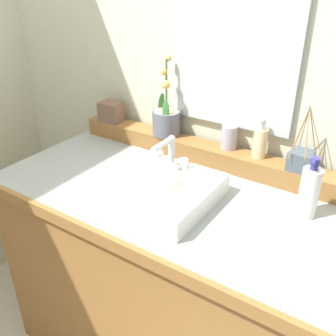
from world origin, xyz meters
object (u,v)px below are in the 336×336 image
object	(u,v)px
sink_basin	(151,188)
soap_dispenser	(260,142)
soap_bar	(142,156)
lotion_bottle	(309,192)
reed_diffuser	(301,160)
trinket_box	(111,112)
tumbler_cup	(229,137)
potted_plant	(166,119)

from	to	relation	value
sink_basin	soap_dispenser	distance (m)	0.43
soap_bar	lotion_bottle	bearing A→B (deg)	8.07
reed_diffuser	lotion_bottle	size ratio (longest dim) A/B	1.15
trinket_box	tumbler_cup	bearing A→B (deg)	-3.42
soap_dispenser	tumbler_cup	world-z (taller)	soap_dispenser
trinket_box	lotion_bottle	xyz separation A→B (m)	(0.92, -0.15, -0.03)
sink_basin	trinket_box	world-z (taller)	sink_basin
trinket_box	lotion_bottle	distance (m)	0.94
tumbler_cup	lotion_bottle	distance (m)	0.40
soap_dispenser	potted_plant	bearing A→B (deg)	-179.05
soap_dispenser	tumbler_cup	bearing A→B (deg)	176.72
soap_bar	reed_diffuser	distance (m)	0.56
sink_basin	tumbler_cup	bearing A→B (deg)	72.86
trinket_box	potted_plant	bearing A→B (deg)	-3.81
tumbler_cup	lotion_bottle	bearing A→B (deg)	-26.29
sink_basin	potted_plant	bearing A→B (deg)	115.83
soap_bar	reed_diffuser	size ratio (longest dim) A/B	0.30
soap_bar	soap_dispenser	bearing A→B (deg)	35.69
soap_dispenser	tumbler_cup	distance (m)	0.13
potted_plant	lotion_bottle	xyz separation A→B (m)	(0.63, -0.16, -0.05)
sink_basin	soap_bar	distance (m)	0.16
lotion_bottle	reed_diffuser	bearing A→B (deg)	116.01
potted_plant	lotion_bottle	bearing A→B (deg)	-14.33
reed_diffuser	trinket_box	bearing A→B (deg)	-179.81
sink_basin	soap_bar	xyz separation A→B (m)	(-0.11, 0.10, 0.05)
potted_plant	soap_dispenser	distance (m)	0.40
soap_dispenser	sink_basin	bearing A→B (deg)	-123.82
soap_bar	trinket_box	size ratio (longest dim) A/B	0.72
potted_plant	trinket_box	xyz separation A→B (m)	(-0.29, -0.01, -0.02)
reed_diffuser	trinket_box	distance (m)	0.85
soap_dispenser	trinket_box	size ratio (longest dim) A/B	1.52
reed_diffuser	sink_basin	bearing A→B (deg)	-139.16
soap_bar	tumbler_cup	distance (m)	0.34
reed_diffuser	potted_plant	bearing A→B (deg)	179.22
potted_plant	tumbler_cup	world-z (taller)	potted_plant
sink_basin	trinket_box	xyz separation A→B (m)	(-0.46, 0.33, 0.08)
trinket_box	lotion_bottle	bearing A→B (deg)	-15.17
potted_plant	reed_diffuser	size ratio (longest dim) A/B	1.38
potted_plant	soap_dispenser	world-z (taller)	potted_plant
soap_dispenser	trinket_box	distance (m)	0.69
reed_diffuser	lotion_bottle	world-z (taller)	reed_diffuser
tumbler_cup	lotion_bottle	xyz separation A→B (m)	(0.35, -0.18, -0.03)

